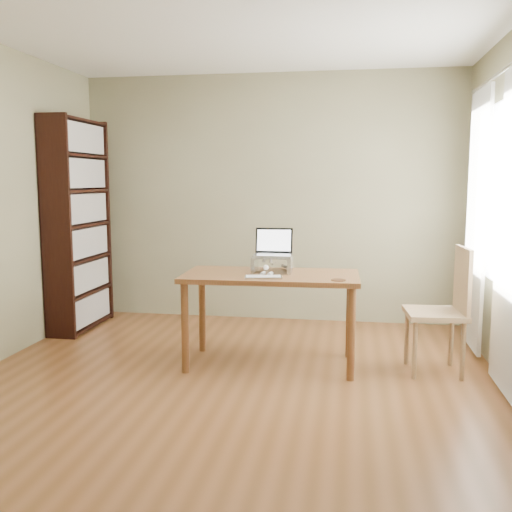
{
  "coord_description": "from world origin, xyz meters",
  "views": [
    {
      "loc": [
        0.85,
        -3.77,
        1.49
      ],
      "look_at": [
        0.12,
        0.67,
        0.89
      ],
      "focal_mm": 40.0,
      "sensor_mm": 36.0,
      "label": 1
    }
  ],
  "objects_px": {
    "cat": "(272,264)",
    "desk": "(271,286)",
    "bookshelf": "(78,225)",
    "laptop": "(273,249)",
    "chair": "(446,305)",
    "keyboard": "(263,277)"
  },
  "relations": [
    {
      "from": "cat",
      "to": "desk",
      "type": "bearing_deg",
      "value": -81.32
    },
    {
      "from": "bookshelf",
      "to": "laptop",
      "type": "relative_size",
      "value": 6.7
    },
    {
      "from": "desk",
      "to": "chair",
      "type": "height_order",
      "value": "chair"
    },
    {
      "from": "desk",
      "to": "chair",
      "type": "distance_m",
      "value": 1.36
    },
    {
      "from": "bookshelf",
      "to": "keyboard",
      "type": "xyz_separation_m",
      "value": [
        2.04,
        -1.08,
        -0.29
      ]
    },
    {
      "from": "desk",
      "to": "keyboard",
      "type": "xyz_separation_m",
      "value": [
        -0.03,
        -0.22,
        0.11
      ]
    },
    {
      "from": "desk",
      "to": "cat",
      "type": "height_order",
      "value": "cat"
    },
    {
      "from": "chair",
      "to": "keyboard",
      "type": "bearing_deg",
      "value": -174.2
    },
    {
      "from": "desk",
      "to": "chair",
      "type": "bearing_deg",
      "value": -0.49
    },
    {
      "from": "bookshelf",
      "to": "keyboard",
      "type": "bearing_deg",
      "value": -27.91
    },
    {
      "from": "bookshelf",
      "to": "desk",
      "type": "height_order",
      "value": "bookshelf"
    },
    {
      "from": "desk",
      "to": "keyboard",
      "type": "relative_size",
      "value": 4.69
    },
    {
      "from": "desk",
      "to": "cat",
      "type": "relative_size",
      "value": 2.98
    },
    {
      "from": "cat",
      "to": "chair",
      "type": "bearing_deg",
      "value": 1.64
    },
    {
      "from": "cat",
      "to": "chair",
      "type": "xyz_separation_m",
      "value": [
        1.37,
        -0.09,
        -0.28
      ]
    },
    {
      "from": "cat",
      "to": "keyboard",
      "type": "bearing_deg",
      "value": -88.42
    },
    {
      "from": "laptop",
      "to": "chair",
      "type": "height_order",
      "value": "laptop"
    },
    {
      "from": "laptop",
      "to": "keyboard",
      "type": "xyz_separation_m",
      "value": [
        -0.03,
        -0.35,
        -0.18
      ]
    },
    {
      "from": "bookshelf",
      "to": "keyboard",
      "type": "height_order",
      "value": "bookshelf"
    },
    {
      "from": "laptop",
      "to": "desk",
      "type": "bearing_deg",
      "value": -91.44
    },
    {
      "from": "keyboard",
      "to": "chair",
      "type": "height_order",
      "value": "chair"
    },
    {
      "from": "desk",
      "to": "keyboard",
      "type": "height_order",
      "value": "keyboard"
    }
  ]
}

